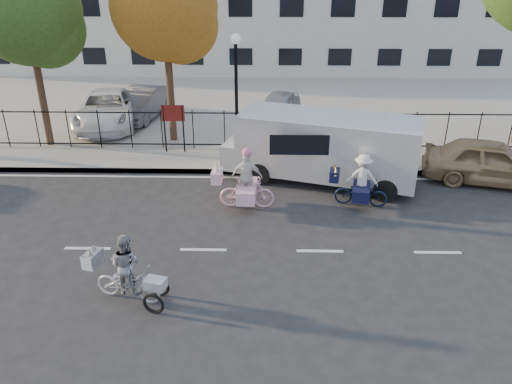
{
  "coord_description": "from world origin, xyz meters",
  "views": [
    {
      "loc": [
        1.6,
        -10.95,
        6.79
      ],
      "look_at": [
        1.33,
        1.2,
        1.1
      ],
      "focal_mm": 35.0,
      "sensor_mm": 36.0,
      "label": 1
    }
  ],
  "objects_px": {
    "lamppost": "(236,73)",
    "lot_car_c": "(142,104)",
    "lot_car_b": "(107,109)",
    "zebra_trike": "(127,275)",
    "gold_sedan": "(491,162)",
    "white_van": "(324,146)",
    "bull_bike": "(361,185)",
    "lot_car_d": "(278,108)",
    "unicorn_bike": "(246,186)"
  },
  "relations": [
    {
      "from": "white_van",
      "to": "lot_car_d",
      "type": "bearing_deg",
      "value": 120.14
    },
    {
      "from": "white_van",
      "to": "lot_car_b",
      "type": "height_order",
      "value": "white_van"
    },
    {
      "from": "lot_car_d",
      "to": "bull_bike",
      "type": "bearing_deg",
      "value": -59.19
    },
    {
      "from": "unicorn_bike",
      "to": "white_van",
      "type": "bearing_deg",
      "value": -47.99
    },
    {
      "from": "zebra_trike",
      "to": "lot_car_d",
      "type": "distance_m",
      "value": 13.26
    },
    {
      "from": "white_van",
      "to": "lot_car_b",
      "type": "relative_size",
      "value": 1.28
    },
    {
      "from": "bull_bike",
      "to": "lot_car_d",
      "type": "relative_size",
      "value": 0.48
    },
    {
      "from": "lot_car_c",
      "to": "lamppost",
      "type": "bearing_deg",
      "value": -32.26
    },
    {
      "from": "bull_bike",
      "to": "lot_car_c",
      "type": "distance_m",
      "value": 11.97
    },
    {
      "from": "zebra_trike",
      "to": "lamppost",
      "type": "bearing_deg",
      "value": 3.6
    },
    {
      "from": "white_van",
      "to": "gold_sedan",
      "type": "distance_m",
      "value": 5.54
    },
    {
      "from": "white_van",
      "to": "lot_car_d",
      "type": "height_order",
      "value": "white_van"
    },
    {
      "from": "zebra_trike",
      "to": "gold_sedan",
      "type": "height_order",
      "value": "zebra_trike"
    },
    {
      "from": "lot_car_b",
      "to": "bull_bike",
      "type": "bearing_deg",
      "value": -45.89
    },
    {
      "from": "gold_sedan",
      "to": "lot_car_b",
      "type": "xyz_separation_m",
      "value": [
        -14.35,
        5.53,
        0.15
      ]
    },
    {
      "from": "lot_car_d",
      "to": "lamppost",
      "type": "bearing_deg",
      "value": -97.49
    },
    {
      "from": "gold_sedan",
      "to": "lamppost",
      "type": "bearing_deg",
      "value": 89.6
    },
    {
      "from": "unicorn_bike",
      "to": "lot_car_d",
      "type": "xyz_separation_m",
      "value": [
        1.1,
        8.28,
        0.1
      ]
    },
    {
      "from": "lamppost",
      "to": "zebra_trike",
      "type": "relative_size",
      "value": 2.32
    },
    {
      "from": "zebra_trike",
      "to": "bull_bike",
      "type": "xyz_separation_m",
      "value": [
        5.81,
        4.75,
        0.04
      ]
    },
    {
      "from": "lamppost",
      "to": "bull_bike",
      "type": "bearing_deg",
      "value": -46.25
    },
    {
      "from": "gold_sedan",
      "to": "white_van",
      "type": "bearing_deg",
      "value": 104.72
    },
    {
      "from": "lot_car_b",
      "to": "gold_sedan",
      "type": "bearing_deg",
      "value": -30.04
    },
    {
      "from": "gold_sedan",
      "to": "lot_car_c",
      "type": "height_order",
      "value": "lot_car_c"
    },
    {
      "from": "gold_sedan",
      "to": "lot_car_c",
      "type": "relative_size",
      "value": 1.02
    },
    {
      "from": "zebra_trike",
      "to": "gold_sedan",
      "type": "distance_m",
      "value": 12.29
    },
    {
      "from": "lot_car_d",
      "to": "white_van",
      "type": "bearing_deg",
      "value": -62.75
    },
    {
      "from": "gold_sedan",
      "to": "lot_car_d",
      "type": "relative_size",
      "value": 1.13
    },
    {
      "from": "gold_sedan",
      "to": "lot_car_b",
      "type": "height_order",
      "value": "lot_car_b"
    },
    {
      "from": "bull_bike",
      "to": "gold_sedan",
      "type": "height_order",
      "value": "bull_bike"
    },
    {
      "from": "lamppost",
      "to": "lot_car_c",
      "type": "xyz_separation_m",
      "value": [
        -4.57,
        4.31,
        -2.27
      ]
    },
    {
      "from": "zebra_trike",
      "to": "gold_sedan",
      "type": "bearing_deg",
      "value": -42.2
    },
    {
      "from": "zebra_trike",
      "to": "lot_car_c",
      "type": "height_order",
      "value": "zebra_trike"
    },
    {
      "from": "zebra_trike",
      "to": "lot_car_b",
      "type": "distance_m",
      "value": 12.72
    },
    {
      "from": "unicorn_bike",
      "to": "white_van",
      "type": "height_order",
      "value": "white_van"
    },
    {
      "from": "zebra_trike",
      "to": "lot_car_d",
      "type": "relative_size",
      "value": 0.49
    },
    {
      "from": "lot_car_c",
      "to": "unicorn_bike",
      "type": "bearing_deg",
      "value": -48.52
    },
    {
      "from": "lamppost",
      "to": "white_van",
      "type": "relative_size",
      "value": 0.64
    },
    {
      "from": "zebra_trike",
      "to": "bull_bike",
      "type": "bearing_deg",
      "value": -35.21
    },
    {
      "from": "lamppost",
      "to": "unicorn_bike",
      "type": "xyz_separation_m",
      "value": [
        0.51,
        -4.34,
        -2.41
      ]
    },
    {
      "from": "lot_car_b",
      "to": "zebra_trike",
      "type": "bearing_deg",
      "value": -80.82
    },
    {
      "from": "lot_car_c",
      "to": "lot_car_b",
      "type": "bearing_deg",
      "value": -128.37
    },
    {
      "from": "lamppost",
      "to": "bull_bike",
      "type": "xyz_separation_m",
      "value": [
        3.94,
        -4.11,
        -2.46
      ]
    },
    {
      "from": "white_van",
      "to": "lot_car_c",
      "type": "relative_size",
      "value": 1.61
    },
    {
      "from": "bull_bike",
      "to": "lot_car_c",
      "type": "relative_size",
      "value": 0.43
    },
    {
      "from": "bull_bike",
      "to": "gold_sedan",
      "type": "distance_m",
      "value": 4.93
    },
    {
      "from": "bull_bike",
      "to": "lot_car_c",
      "type": "bearing_deg",
      "value": 56.64
    },
    {
      "from": "lot_car_b",
      "to": "lot_car_c",
      "type": "bearing_deg",
      "value": 31.56
    },
    {
      "from": "lamppost",
      "to": "gold_sedan",
      "type": "xyz_separation_m",
      "value": [
        8.52,
        -2.3,
        -2.38
      ]
    },
    {
      "from": "white_van",
      "to": "lot_car_c",
      "type": "xyz_separation_m",
      "value": [
        -7.56,
        6.61,
        -0.39
      ]
    }
  ]
}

